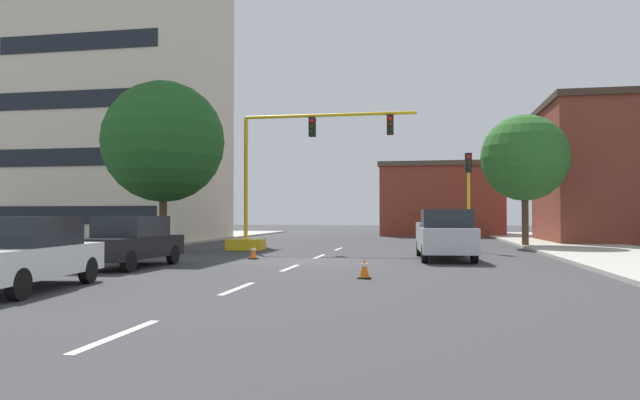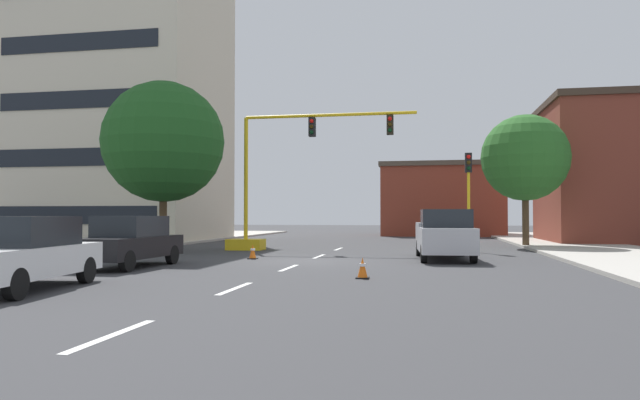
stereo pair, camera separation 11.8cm
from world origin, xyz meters
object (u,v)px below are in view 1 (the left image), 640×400
Objects in this scene: tree_right_mid at (525,158)px; sedan_white_near_left at (24,253)px; traffic_signal_gantry at (269,205)px; sedan_black_mid_left at (131,241)px; traffic_cone_roadside_a at (253,252)px; tree_left_near at (164,142)px; traffic_cone_roadside_b at (364,268)px; pickup_truck_silver at (445,235)px; traffic_light_pole_right at (469,179)px.

sedan_white_near_left is at bearing -124.96° from tree_right_mid.
traffic_signal_gantry is 10.42m from sedan_black_mid_left.
traffic_signal_gantry is at bearing 99.02° from traffic_cone_roadside_a.
traffic_cone_roadside_a is (3.01, 4.31, -0.59)m from sedan_black_mid_left.
traffic_cone_roadside_a is at bearing 55.08° from sedan_black_mid_left.
traffic_signal_gantry is 6.00m from tree_left_near.
traffic_cone_roadside_b is at bearing -63.45° from traffic_signal_gantry.
tree_left_near is 1.12× the size of tree_right_mid.
pickup_truck_silver is at bearing 48.82° from sedan_white_near_left.
traffic_light_pole_right reaches higher than traffic_cone_roadside_b.
tree_right_mid is at bearing 44.53° from sedan_black_mid_left.
traffic_signal_gantry reaches higher than sedan_black_mid_left.
traffic_signal_gantry is at bearing -159.67° from tree_right_mid.
traffic_light_pole_right is 8.12× the size of traffic_cone_roadside_b.
tree_left_near reaches higher than traffic_light_pole_right.
pickup_truck_silver reaches higher than traffic_cone_roadside_a.
traffic_signal_gantry is 9.94m from traffic_light_pole_right.
traffic_signal_gantry is 14.26m from tree_right_mid.
traffic_light_pole_right is 20.48m from sedan_white_near_left.
traffic_light_pole_right is at bearing 36.16° from traffic_cone_roadside_a.
pickup_truck_silver is (-1.34, -5.37, -2.55)m from traffic_light_pole_right.
tree_right_mid is 11.29m from pickup_truck_silver.
traffic_light_pole_right is 5.48m from tree_right_mid.
traffic_signal_gantry reaches higher than sedan_white_near_left.
sedan_black_mid_left is at bearing -124.92° from traffic_cone_roadside_a.
sedan_white_near_left is at bearing -84.68° from sedan_black_mid_left.
traffic_cone_roadside_b is (10.61, -9.63, -4.98)m from tree_left_near.
sedan_black_mid_left is at bearing -135.47° from tree_right_mid.
traffic_light_pole_right is at bearing 73.62° from traffic_cone_roadside_b.
tree_right_mid is 16.86m from traffic_cone_roadside_a.
traffic_cone_roadside_b is at bearing -106.38° from traffic_light_pole_right.
tree_right_mid reaches higher than pickup_truck_silver.
traffic_light_pole_right is at bearing 55.96° from sedan_white_near_left.
traffic_cone_roadside_b is at bearing 27.70° from sedan_white_near_left.
pickup_truck_silver reaches higher than sedan_black_mid_left.
traffic_cone_roadside_a reaches higher than traffic_cone_roadside_b.
pickup_truck_silver is at bearing 8.62° from traffic_cone_roadside_a.
tree_left_near reaches higher than sedan_white_near_left.
traffic_light_pole_right is at bearing 42.24° from sedan_black_mid_left.
tree_right_mid is 18.98m from traffic_cone_roadside_b.
tree_left_near is at bearing -151.26° from traffic_signal_gantry.
pickup_truck_silver is at bearing 71.95° from traffic_cone_roadside_b.
sedan_white_near_left is at bearing -103.37° from traffic_cone_roadside_a.
tree_left_near is at bearing 102.51° from sedan_white_near_left.
tree_left_near reaches higher than traffic_cone_roadside_a.
sedan_black_mid_left is at bearing -137.76° from traffic_light_pole_right.
traffic_signal_gantry is at bearing -175.84° from traffic_light_pole_right.
tree_left_near is 19.17m from tree_right_mid.
traffic_light_pole_right is 16.32m from sedan_black_mid_left.
pickup_truck_silver reaches higher than sedan_white_near_left.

